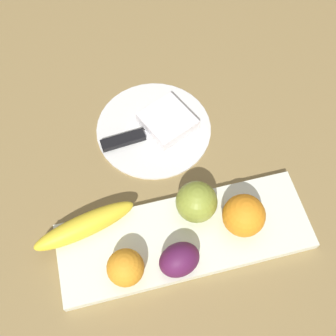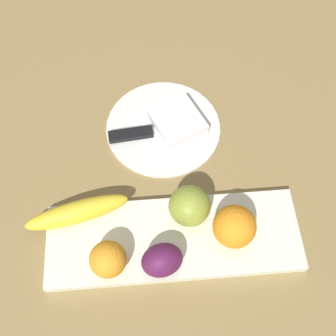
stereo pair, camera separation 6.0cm
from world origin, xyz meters
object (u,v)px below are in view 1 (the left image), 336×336
Objects in this scene: folded_napkin at (168,121)px; dinner_plate at (154,128)px; orange_near_banana at (244,215)px; apple at (197,202)px; fruit_tray at (185,237)px; banana at (85,226)px; orange_near_apple at (126,268)px; grape_bunch at (177,260)px; knife at (130,138)px.

dinner_plate is at bearing 180.00° from folded_napkin.
orange_near_banana is 0.78× the size of folded_napkin.
apple is 0.08m from orange_near_banana.
fruit_tray is 0.18m from banana.
fruit_tray reaches higher than dinner_plate.
banana is (-0.20, 0.01, -0.02)m from apple.
banana is 0.11m from orange_near_apple.
folded_napkin is (0.20, 0.19, -0.02)m from banana.
orange_near_banana reaches higher than orange_near_apple.
dinner_plate is at bearing -143.53° from banana.
banana is at bearing 176.88° from apple.
orange_near_apple reaches higher than folded_napkin.
grape_bunch is at bearing -5.35° from orange_near_apple.
orange_near_banana is (0.07, -0.04, 0.00)m from apple.
dinner_plate is (-0.03, 0.20, -0.05)m from apple.
apple is 0.21m from knife.
fruit_tray is 7.20× the size of orange_near_apple.
fruit_tray is 0.23m from knife.
grape_bunch reaches higher than dinner_plate.
banana is 0.26m from dinner_plate.
apple reaches higher than grape_bunch.
orange_near_banana is 0.41× the size of knife.
dinner_plate is at bearing 68.52° from orange_near_apple.
apple reaches higher than knife.
apple is at bearing 56.67° from grape_bunch.
knife is (-0.08, -0.02, -0.01)m from folded_napkin.
knife is at bearing -160.28° from dinner_plate.
folded_napkin is at bearing 7.59° from knife.
folded_napkin is at bearing 83.08° from fruit_tray.
apple is at bearing -81.31° from dinner_plate.
apple is at bearing 29.71° from orange_near_apple.
folded_napkin is (-0.00, 0.20, -0.04)m from apple.
orange_near_apple is (-0.11, -0.04, 0.04)m from fruit_tray.
orange_near_banana is 0.14m from grape_bunch.
banana is at bearing -128.72° from knife.
orange_near_banana is 0.31× the size of dinner_plate.
orange_near_banana is 0.27m from dinner_plate.
apple is 0.21m from folded_napkin.
apple reaches higher than folded_napkin.
knife is (-0.08, 0.19, -0.04)m from apple.
orange_near_banana is 0.26m from folded_napkin.
knife reaches higher than dinner_plate.
orange_near_apple is 0.65× the size of folded_napkin.
orange_near_banana is at bearing -1.87° from fruit_tray.
orange_near_banana reaches higher than folded_napkin.
fruit_tray is 6.09× the size of apple.
apple is 0.77× the size of folded_napkin.
orange_near_apple reaches higher than fruit_tray.
orange_near_banana is 1.06× the size of grape_bunch.
apple reaches higher than dinner_plate.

